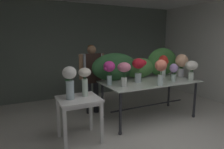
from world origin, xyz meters
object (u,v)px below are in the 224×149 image
vase_rosy_roses (124,70)px  vase_magenta_hydrangea (109,69)px  vase_white_roses_tall (70,80)px  florist (92,72)px  vase_crimson_snapdragons (139,67)px  display_table_glass (149,86)px  side_table_white (79,104)px  vase_cream_lisianthus_tall (85,78)px  vase_coral_anemones (161,69)px  vase_scarlet_freesia (163,65)px  vase_peach_dahlias (182,63)px  vase_ivory_carnations (191,68)px  vase_lilac_peonies (174,71)px

vase_rosy_roses → vase_magenta_hydrangea: (-0.20, 0.22, -0.00)m
vase_magenta_hydrangea → vase_white_roses_tall: size_ratio=0.87×
florist → vase_crimson_snapdragons: (0.71, -0.80, 0.17)m
display_table_glass → florist: florist is taller
side_table_white → vase_cream_lisianthus_tall: 0.44m
side_table_white → vase_coral_anemones: size_ratio=1.51×
vase_rosy_roses → vase_coral_anemones: bearing=-19.3°
florist → vase_crimson_snapdragons: size_ratio=3.20×
vase_scarlet_freesia → vase_cream_lisianthus_tall: (-2.00, -0.40, -0.07)m
vase_rosy_roses → vase_peach_dahlias: size_ratio=0.85×
vase_scarlet_freesia → vase_coral_anemones: vase_scarlet_freesia is taller
florist → vase_scarlet_freesia: bearing=-22.4°
side_table_white → florist: (0.63, 1.08, 0.33)m
side_table_white → vase_crimson_snapdragons: 1.46m
vase_coral_anemones → vase_crimson_snapdragons: bearing=116.6°
vase_coral_anemones → vase_peach_dahlias: bearing=24.9°
vase_rosy_roses → vase_ivory_carnations: 1.55m
vase_white_roses_tall → vase_cream_lisianthus_tall: bearing=12.9°
side_table_white → vase_crimson_snapdragons: size_ratio=1.52×
florist → vase_white_roses_tall: bearing=-125.3°
vase_crimson_snapdragons → vase_peach_dahlias: size_ratio=0.92×
display_table_glass → side_table_white: 1.64m
vase_scarlet_freesia → vase_rosy_roses: vase_scarlet_freesia is taller
side_table_white → vase_white_roses_tall: size_ratio=1.40×
display_table_glass → vase_ivory_carnations: vase_ivory_carnations is taller
vase_scarlet_freesia → vase_lilac_peonies: size_ratio=1.37×
side_table_white → vase_lilac_peonies: bearing=1.0°
vase_ivory_carnations → vase_coral_anemones: vase_coral_anemones is taller
display_table_glass → florist: (-0.98, 0.82, 0.25)m
display_table_glass → vase_coral_anemones: size_ratio=4.12×
vase_coral_anemones → vase_ivory_carnations: bearing=5.2°
vase_rosy_roses → vase_crimson_snapdragons: (0.45, 0.19, 0.00)m
vase_peach_dahlias → vase_cream_lisianthus_tall: (-2.41, -0.26, -0.10)m
vase_lilac_peonies → vase_cream_lisianthus_tall: (-1.91, 0.02, 0.01)m
vase_crimson_snapdragons → side_table_white: bearing=-168.2°
vase_coral_anemones → vase_white_roses_tall: (-1.69, 0.14, -0.09)m
vase_scarlet_freesia → vase_magenta_hydrangea: 1.44m
display_table_glass → vase_white_roses_tall: size_ratio=3.82×
vase_rosy_roses → vase_scarlet_freesia: bearing=16.9°
side_table_white → vase_cream_lisianthus_tall: size_ratio=1.54×
vase_rosy_roses → vase_crimson_snapdragons: vase_crimson_snapdragons is taller
vase_scarlet_freesia → vase_crimson_snapdragons: 0.81m
side_table_white → vase_peach_dahlias: bearing=7.2°
florist → vase_scarlet_freesia: florist is taller
vase_ivory_carnations → vase_crimson_snapdragons: 1.15m
vase_scarlet_freesia → vase_magenta_hydrangea: size_ratio=1.10×
vase_cream_lisianthus_tall → vase_white_roses_tall: bearing=-167.1°
vase_rosy_roses → vase_cream_lisianthus_tall: (-0.76, -0.03, -0.08)m
side_table_white → vase_rosy_roses: vase_rosy_roses is taller
vase_cream_lisianthus_tall → vase_lilac_peonies: bearing=-0.8°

